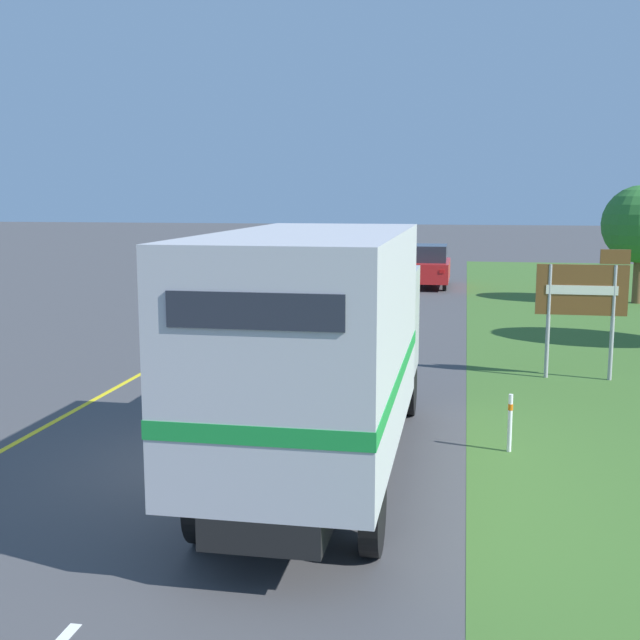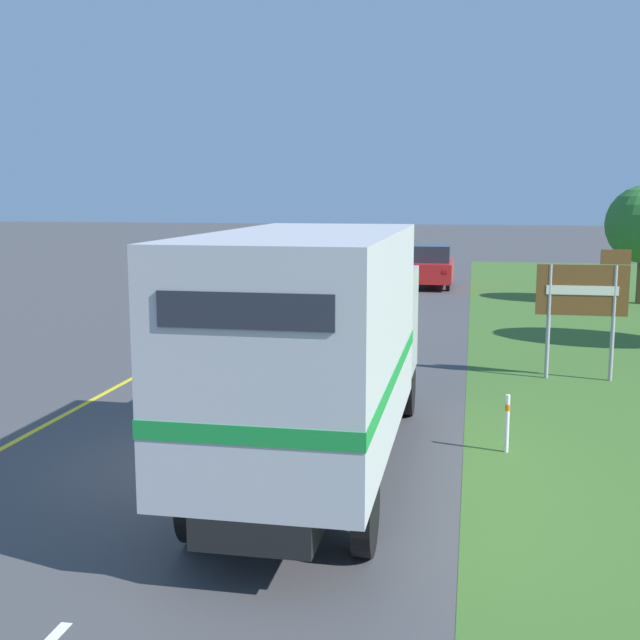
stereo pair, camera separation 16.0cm
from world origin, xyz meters
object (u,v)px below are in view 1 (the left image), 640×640
object	(u,v)px
horse_trailer_truck	(323,342)
delineator_post	(510,421)
lead_car_red_ahead	(429,266)
highway_sign	(583,295)
lead_car_white	(294,294)

from	to	relation	value
horse_trailer_truck	delineator_post	xyz separation A→B (m)	(2.75, 1.70, -1.50)
lead_car_red_ahead	delineator_post	size ratio (longest dim) A/B	4.42
lead_car_red_ahead	delineator_post	world-z (taller)	lead_car_red_ahead
lead_car_red_ahead	highway_sign	bearing A→B (deg)	-76.60
horse_trailer_truck	lead_car_white	xyz separation A→B (m)	(-3.40, 13.86, -1.08)
horse_trailer_truck	lead_car_red_ahead	distance (m)	24.82
lead_car_white	highway_sign	world-z (taller)	highway_sign
horse_trailer_truck	highway_sign	xyz separation A→B (m)	(4.57, 7.26, -0.11)
highway_sign	lead_car_white	bearing A→B (deg)	140.38
highway_sign	delineator_post	xyz separation A→B (m)	(-1.82, -5.57, -1.39)
lead_car_red_ahead	highway_sign	xyz separation A→B (m)	(4.18, -17.53, 0.95)
delineator_post	lead_car_white	bearing A→B (deg)	116.81
horse_trailer_truck	lead_car_white	distance (m)	14.31
lead_car_white	delineator_post	xyz separation A→B (m)	(6.15, -12.16, -0.42)
lead_car_red_ahead	highway_sign	size ratio (longest dim) A/B	1.44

